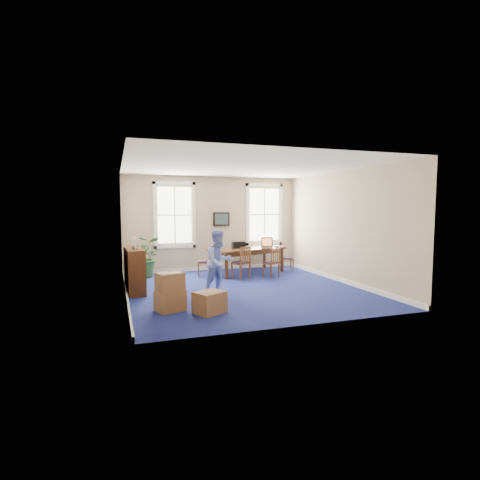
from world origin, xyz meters
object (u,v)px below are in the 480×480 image
object	(u,v)px
potted_plant	(145,257)
man	(219,262)
conference_table	(247,260)
crt_tv	(267,242)
credenza	(134,269)
chair_near_left	(241,263)
cardboard_boxes	(179,289)

from	to	relation	value
potted_plant	man	bearing A→B (deg)	-62.08
conference_table	potted_plant	distance (m)	3.25
crt_tv	credenza	distance (m)	4.70
crt_tv	chair_near_left	distance (m)	1.60
man	chair_near_left	bearing A→B (deg)	37.17
potted_plant	cardboard_boxes	distance (m)	4.03
credenza	cardboard_boxes	xyz separation A→B (m)	(0.82, -2.02, -0.15)
man	cardboard_boxes	distance (m)	1.62
man	credenza	distance (m)	2.22
conference_table	chair_near_left	distance (m)	0.98
crt_tv	potted_plant	world-z (taller)	potted_plant
conference_table	man	bearing A→B (deg)	-140.42
conference_table	credenza	size ratio (longest dim) A/B	1.69
chair_near_left	credenza	xyz separation A→B (m)	(-3.14, -0.78, 0.08)
chair_near_left	potted_plant	world-z (taller)	potted_plant
credenza	cardboard_boxes	size ratio (longest dim) A/B	0.98
conference_table	cardboard_boxes	xyz separation A→B (m)	(-2.82, -3.63, 0.01)
conference_table	man	distance (m)	3.09
chair_near_left	potted_plant	size ratio (longest dim) A/B	0.78
chair_near_left	cardboard_boxes	distance (m)	3.63
man	potted_plant	distance (m)	3.35
crt_tv	chair_near_left	xyz separation A→B (m)	(-1.22, -0.89, -0.52)
potted_plant	crt_tv	bearing A→B (deg)	-4.73
chair_near_left	credenza	bearing A→B (deg)	-9.65
crt_tv	cardboard_boxes	size ratio (longest dim) A/B	0.29
conference_table	man	size ratio (longest dim) A/B	1.52
man	cardboard_boxes	size ratio (longest dim) A/B	1.09
crt_tv	man	size ratio (longest dim) A/B	0.26
conference_table	credenza	bearing A→B (deg)	-173.74
chair_near_left	potted_plant	bearing A→B (deg)	-47.61
credenza	potted_plant	distance (m)	2.04
man	potted_plant	bearing A→B (deg)	98.78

